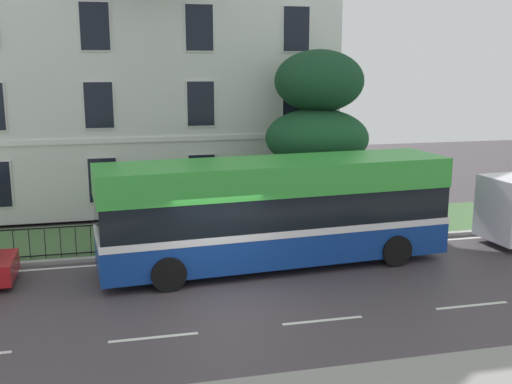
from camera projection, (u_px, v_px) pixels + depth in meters
The scene contains 5 objects.
ground_plane at pixel (222, 291), 16.55m from camera, with size 60.00×56.00×0.18m.
georgian_townhouse at pixel (142, 69), 27.83m from camera, with size 15.51×10.85×11.28m.
iron_verge_railing at pixel (164, 235), 19.63m from camera, with size 15.54×0.04×0.97m.
evergreen_tree at pixel (320, 149), 22.81m from camera, with size 4.38×4.33×6.52m.
single_decker_bus at pixel (276, 211), 18.24m from camera, with size 10.67×3.19×3.22m.
Camera 1 is at (-2.70, -14.69, 6.02)m, focal length 42.82 mm.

